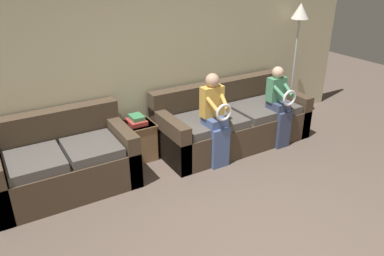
% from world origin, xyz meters
% --- Properties ---
extents(wall_back, '(7.11, 0.06, 2.55)m').
position_xyz_m(wall_back, '(0.00, 2.83, 1.27)').
color(wall_back, beige).
rests_on(wall_back, ground_plane).
extents(couch_main, '(2.25, 0.92, 0.87)m').
position_xyz_m(couch_main, '(1.06, 2.32, 0.32)').
color(couch_main, '#473828').
rests_on(couch_main, ground_plane).
extents(couch_side, '(1.59, 0.89, 0.89)m').
position_xyz_m(couch_side, '(-1.35, 2.36, 0.33)').
color(couch_side, '#473828').
rests_on(couch_side, ground_plane).
extents(child_left_seated, '(0.30, 0.38, 1.22)m').
position_xyz_m(child_left_seated, '(0.52, 1.94, 0.68)').
color(child_left_seated, '#475B8E').
rests_on(child_left_seated, ground_plane).
extents(child_right_seated, '(0.27, 0.37, 1.15)m').
position_xyz_m(child_right_seated, '(1.61, 1.94, 0.64)').
color(child_right_seated, '#384260').
rests_on(child_right_seated, ground_plane).
extents(side_shelf, '(0.43, 0.41, 0.52)m').
position_xyz_m(side_shelf, '(-0.31, 2.58, 0.27)').
color(side_shelf, olive).
rests_on(side_shelf, ground_plane).
extents(book_stack, '(0.22, 0.26, 0.11)m').
position_xyz_m(book_stack, '(-0.31, 2.58, 0.57)').
color(book_stack, '#BC3833').
rests_on(book_stack, side_shelf).
extents(floor_lamp, '(0.27, 0.27, 1.90)m').
position_xyz_m(floor_lamp, '(2.46, 2.56, 1.56)').
color(floor_lamp, '#2D2B28').
rests_on(floor_lamp, ground_plane).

